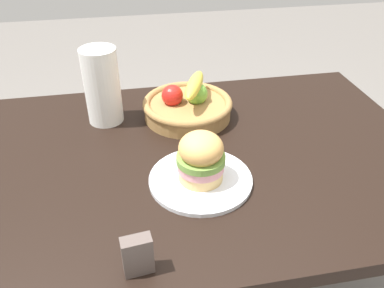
{
  "coord_description": "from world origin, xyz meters",
  "views": [
    {
      "loc": [
        -0.16,
        -0.89,
        1.4
      ],
      "look_at": [
        0.0,
        -0.04,
        0.81
      ],
      "focal_mm": 36.78,
      "sensor_mm": 36.0,
      "label": 1
    }
  ],
  "objects_px": {
    "sandwich": "(201,157)",
    "fruit_basket": "(188,105)",
    "paper_towel_roll": "(102,86)",
    "plate": "(201,179)",
    "napkin_holder": "(138,255)"
  },
  "relations": [
    {
      "from": "plate",
      "to": "napkin_holder",
      "type": "height_order",
      "value": "napkin_holder"
    },
    {
      "from": "napkin_holder",
      "to": "plate",
      "type": "bearing_deg",
      "value": 48.05
    },
    {
      "from": "plate",
      "to": "sandwich",
      "type": "bearing_deg",
      "value": -104.04
    },
    {
      "from": "fruit_basket",
      "to": "paper_towel_roll",
      "type": "bearing_deg",
      "value": 174.45
    },
    {
      "from": "sandwich",
      "to": "fruit_basket",
      "type": "distance_m",
      "value": 0.34
    },
    {
      "from": "napkin_holder",
      "to": "paper_towel_roll",
      "type": "bearing_deg",
      "value": 88.87
    },
    {
      "from": "paper_towel_roll",
      "to": "plate",
      "type": "bearing_deg",
      "value": -56.74
    },
    {
      "from": "paper_towel_roll",
      "to": "sandwich",
      "type": "bearing_deg",
      "value": -56.74
    },
    {
      "from": "sandwich",
      "to": "fruit_basket",
      "type": "bearing_deg",
      "value": 85.56
    },
    {
      "from": "plate",
      "to": "paper_towel_roll",
      "type": "relative_size",
      "value": 1.11
    },
    {
      "from": "fruit_basket",
      "to": "sandwich",
      "type": "bearing_deg",
      "value": -94.44
    },
    {
      "from": "plate",
      "to": "fruit_basket",
      "type": "distance_m",
      "value": 0.34
    },
    {
      "from": "sandwich",
      "to": "fruit_basket",
      "type": "xyz_separation_m",
      "value": [
        0.03,
        0.34,
        -0.04
      ]
    },
    {
      "from": "paper_towel_roll",
      "to": "napkin_holder",
      "type": "height_order",
      "value": "paper_towel_roll"
    },
    {
      "from": "plate",
      "to": "fruit_basket",
      "type": "xyz_separation_m",
      "value": [
        0.03,
        0.34,
        0.04
      ]
    }
  ]
}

